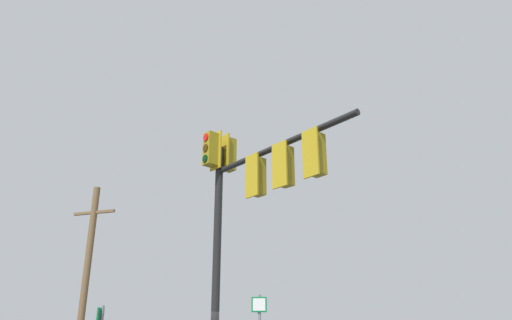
{
  "coord_description": "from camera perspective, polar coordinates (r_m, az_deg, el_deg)",
  "views": [
    {
      "loc": [
        8.63,
        -8.79,
        1.79
      ],
      "look_at": [
        1.41,
        -0.81,
        5.91
      ],
      "focal_mm": 33.83,
      "sensor_mm": 36.0,
      "label": 1
    }
  ],
  "objects": [
    {
      "name": "signal_mast_assembly",
      "position": [
        11.53,
        -1.25,
        -4.1
      ],
      "size": [
        4.76,
        1.15,
        7.09
      ],
      "color": "black",
      "rests_on": "ground"
    },
    {
      "name": "utility_pole_wooden",
      "position": [
        22.94,
        -19.48,
        -13.17
      ],
      "size": [
        2.01,
        0.99,
        8.65
      ],
      "color": "brown",
      "rests_on": "ground"
    }
  ]
}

